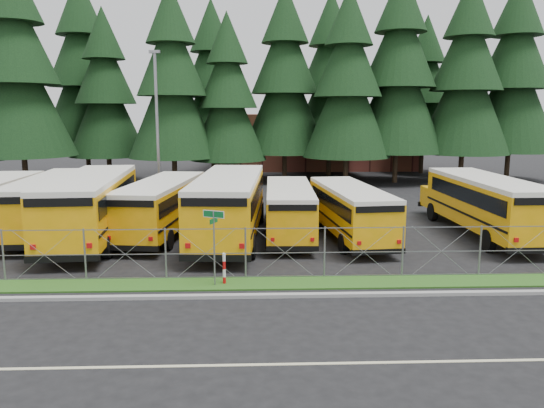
{
  "coord_description": "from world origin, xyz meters",
  "views": [
    {
      "loc": [
        -0.71,
        -20.41,
        6.27
      ],
      "look_at": [
        0.19,
        4.0,
        2.01
      ],
      "focal_mm": 35.0,
      "sensor_mm": 36.0,
      "label": 1
    }
  ],
  "objects_px": {
    "bus_4": "(230,207)",
    "bus_1": "(55,205)",
    "bus_2": "(93,207)",
    "striped_bollard": "(224,269)",
    "bus_3": "(164,208)",
    "bus_east": "(483,206)",
    "bus_6": "(349,212)",
    "bus_5": "(289,211)",
    "street_sign": "(214,232)",
    "light_standard": "(157,124)"
  },
  "relations": [
    {
      "from": "bus_2",
      "to": "street_sign",
      "type": "xyz_separation_m",
      "value": [
        6.46,
        -7.42,
        0.41
      ]
    },
    {
      "from": "bus_2",
      "to": "bus_6",
      "type": "height_order",
      "value": "bus_2"
    },
    {
      "from": "bus_3",
      "to": "bus_east",
      "type": "distance_m",
      "value": 16.38
    },
    {
      "from": "bus_2",
      "to": "bus_3",
      "type": "relative_size",
      "value": 1.15
    },
    {
      "from": "bus_2",
      "to": "striped_bollard",
      "type": "relative_size",
      "value": 10.31
    },
    {
      "from": "bus_4",
      "to": "striped_bollard",
      "type": "height_order",
      "value": "bus_4"
    },
    {
      "from": "bus_2",
      "to": "bus_6",
      "type": "relative_size",
      "value": 1.23
    },
    {
      "from": "bus_east",
      "to": "street_sign",
      "type": "relative_size",
      "value": 4.1
    },
    {
      "from": "street_sign",
      "to": "striped_bollard",
      "type": "distance_m",
      "value": 1.48
    },
    {
      "from": "bus_2",
      "to": "striped_bollard",
      "type": "bearing_deg",
      "value": -50.9
    },
    {
      "from": "bus_4",
      "to": "bus_3",
      "type": "bearing_deg",
      "value": 164.52
    },
    {
      "from": "bus_4",
      "to": "bus_5",
      "type": "distance_m",
      "value": 3.06
    },
    {
      "from": "bus_1",
      "to": "bus_2",
      "type": "height_order",
      "value": "bus_2"
    },
    {
      "from": "bus_east",
      "to": "bus_4",
      "type": "bearing_deg",
      "value": -179.14
    },
    {
      "from": "striped_bollard",
      "to": "light_standard",
      "type": "relative_size",
      "value": 0.12
    },
    {
      "from": "bus_4",
      "to": "striped_bollard",
      "type": "relative_size",
      "value": 10.28
    },
    {
      "from": "bus_3",
      "to": "striped_bollard",
      "type": "distance_m",
      "value": 9.07
    },
    {
      "from": "bus_4",
      "to": "street_sign",
      "type": "xyz_separation_m",
      "value": [
        -0.28,
        -7.27,
        0.42
      ]
    },
    {
      "from": "bus_3",
      "to": "bus_6",
      "type": "relative_size",
      "value": 1.07
    },
    {
      "from": "bus_5",
      "to": "light_standard",
      "type": "bearing_deg",
      "value": 134.66
    },
    {
      "from": "striped_bollard",
      "to": "bus_east",
      "type": "bearing_deg",
      "value": 30.52
    },
    {
      "from": "bus_3",
      "to": "bus_5",
      "type": "xyz_separation_m",
      "value": [
        6.43,
        -0.51,
        -0.11
      ]
    },
    {
      "from": "bus_6",
      "to": "light_standard",
      "type": "bearing_deg",
      "value": 133.89
    },
    {
      "from": "bus_5",
      "to": "striped_bollard",
      "type": "distance_m",
      "value": 8.35
    },
    {
      "from": "bus_1",
      "to": "light_standard",
      "type": "distance_m",
      "value": 9.62
    },
    {
      "from": "bus_6",
      "to": "bus_1",
      "type": "bearing_deg",
      "value": 168.09
    },
    {
      "from": "bus_5",
      "to": "bus_6",
      "type": "height_order",
      "value": "bus_6"
    },
    {
      "from": "bus_east",
      "to": "bus_2",
      "type": "bearing_deg",
      "value": 179.72
    },
    {
      "from": "light_standard",
      "to": "striped_bollard",
      "type": "bearing_deg",
      "value": -72.67
    },
    {
      "from": "bus_east",
      "to": "light_standard",
      "type": "distance_m",
      "value": 20.47
    },
    {
      "from": "bus_5",
      "to": "street_sign",
      "type": "distance_m",
      "value": 8.63
    },
    {
      "from": "bus_4",
      "to": "light_standard",
      "type": "height_order",
      "value": "light_standard"
    },
    {
      "from": "bus_2",
      "to": "bus_east",
      "type": "xyz_separation_m",
      "value": [
        19.62,
        0.31,
        -0.11
      ]
    },
    {
      "from": "bus_2",
      "to": "bus_6",
      "type": "distance_m",
      "value": 12.65
    },
    {
      "from": "bus_4",
      "to": "bus_1",
      "type": "bearing_deg",
      "value": 173.34
    },
    {
      "from": "bus_3",
      "to": "street_sign",
      "type": "bearing_deg",
      "value": -61.8
    },
    {
      "from": "street_sign",
      "to": "bus_east",
      "type": "bearing_deg",
      "value": 30.42
    },
    {
      "from": "bus_3",
      "to": "bus_4",
      "type": "xyz_separation_m",
      "value": [
        3.47,
        -1.21,
        0.21
      ]
    },
    {
      "from": "bus_2",
      "to": "bus_4",
      "type": "bearing_deg",
      "value": -5.31
    },
    {
      "from": "bus_5",
      "to": "bus_3",
      "type": "bearing_deg",
      "value": 177.35
    },
    {
      "from": "street_sign",
      "to": "light_standard",
      "type": "xyz_separation_m",
      "value": [
        -4.81,
        16.68,
        3.47
      ]
    },
    {
      "from": "bus_2",
      "to": "bus_5",
      "type": "height_order",
      "value": "bus_2"
    },
    {
      "from": "bus_6",
      "to": "striped_bollard",
      "type": "bearing_deg",
      "value": -135.0
    },
    {
      "from": "bus_1",
      "to": "bus_4",
      "type": "xyz_separation_m",
      "value": [
        9.19,
        -1.69,
        0.14
      ]
    },
    {
      "from": "street_sign",
      "to": "striped_bollard",
      "type": "bearing_deg",
      "value": 26.41
    },
    {
      "from": "bus_1",
      "to": "bus_3",
      "type": "relative_size",
      "value": 1.05
    },
    {
      "from": "bus_6",
      "to": "street_sign",
      "type": "height_order",
      "value": "street_sign"
    },
    {
      "from": "bus_6",
      "to": "bus_east",
      "type": "relative_size",
      "value": 0.87
    },
    {
      "from": "striped_bollard",
      "to": "bus_6",
      "type": "bearing_deg",
      "value": 50.77
    },
    {
      "from": "bus_4",
      "to": "striped_bollard",
      "type": "distance_m",
      "value": 7.17
    }
  ]
}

